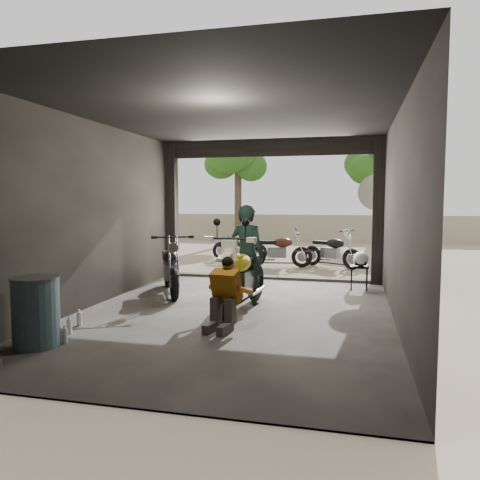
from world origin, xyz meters
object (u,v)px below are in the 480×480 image
at_px(left_bike, 171,264).
at_px(main_bike, 242,272).
at_px(sign_post, 376,209).
at_px(outside_bike_c, 332,248).
at_px(mechanic, 223,296).
at_px(stool, 359,269).
at_px(helmet, 361,259).
at_px(oil_drum, 36,313).
at_px(rider, 247,255).
at_px(outside_bike_a, 239,244).
at_px(outside_bike_b, 279,248).

bearing_deg(left_bike, main_bike, -57.23).
relative_size(left_bike, sign_post, 0.72).
bearing_deg(outside_bike_c, mechanic, -161.70).
relative_size(stool, helmet, 1.56).
height_order(mechanic, stool, mechanic).
height_order(outside_bike_c, oil_drum, outside_bike_c).
bearing_deg(stool, mechanic, -118.16).
xyz_separation_m(outside_bike_c, sign_post, (1.05, -2.00, 1.11)).
relative_size(main_bike, rider, 1.09).
bearing_deg(helmet, main_bike, -143.08).
distance_m(outside_bike_c, oil_drum, 8.63).
relative_size(outside_bike_a, sign_post, 0.64).
relative_size(outside_bike_b, stool, 3.16).
relative_size(outside_bike_c, sign_post, 0.65).
bearing_deg(mechanic, helmet, 70.81).
bearing_deg(sign_post, stool, -130.08).
xyz_separation_m(rider, oil_drum, (-2.03, -2.98, -0.44)).
xyz_separation_m(outside_bike_c, helmet, (0.73, -3.21, 0.12)).
bearing_deg(outside_bike_c, rider, -165.58).
bearing_deg(left_bike, rider, -46.28).
xyz_separation_m(left_bike, outside_bike_c, (2.92, 4.43, -0.06)).
xyz_separation_m(main_bike, left_bike, (-1.68, 0.97, -0.05)).
relative_size(mechanic, sign_post, 0.42).
distance_m(left_bike, outside_bike_a, 5.18).
bearing_deg(outside_bike_a, main_bike, -156.22).
relative_size(outside_bike_c, oil_drum, 1.78).
bearing_deg(stool, helmet, -50.80).
bearing_deg(outside_bike_b, helmet, -152.06).
bearing_deg(outside_bike_b, rider, 173.80).
distance_m(mechanic, helmet, 4.01).
xyz_separation_m(outside_bike_b, outside_bike_c, (1.42, 0.28, -0.01)).
distance_m(outside_bike_b, oil_drum, 7.92).
bearing_deg(rider, outside_bike_b, -75.13).
distance_m(outside_bike_a, oil_drum, 8.75).
bearing_deg(main_bike, mechanic, -82.56).
bearing_deg(outside_bike_c, outside_bike_b, 129.57).
xyz_separation_m(rider, helmet, (1.97, 1.80, -0.23)).
distance_m(helmet, sign_post, 1.60).
xyz_separation_m(main_bike, outside_bike_c, (1.23, 5.40, -0.11)).
xyz_separation_m(left_bike, sign_post, (3.97, 2.43, 1.05)).
bearing_deg(oil_drum, stool, 50.38).
relative_size(main_bike, stool, 3.80).
bearing_deg(oil_drum, mechanic, 31.18).
bearing_deg(rider, sign_post, -114.63).
bearing_deg(stool, outside_bike_b, 126.28).
xyz_separation_m(outside_bike_a, mechanic, (1.59, -7.47, -0.02)).
bearing_deg(main_bike, helmet, 54.01).
height_order(main_bike, rider, rider).
height_order(helmet, sign_post, sign_post).
bearing_deg(mechanic, rider, 101.13).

